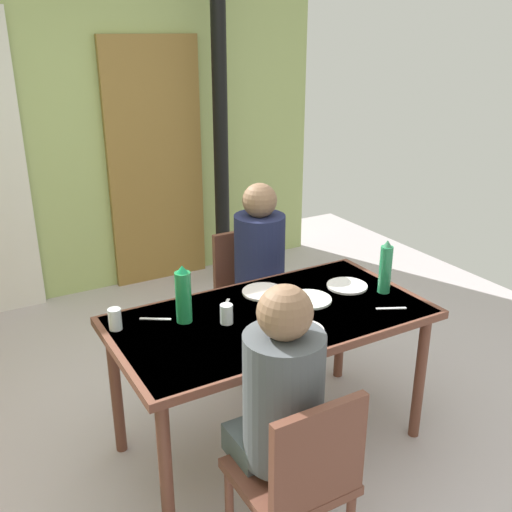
{
  "coord_description": "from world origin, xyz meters",
  "views": [
    {
      "loc": [
        -0.97,
        -2.22,
        2.03
      ],
      "look_at": [
        0.34,
        0.08,
        1.0
      ],
      "focal_mm": 40.96,
      "sensor_mm": 36.0,
      "label": 1
    }
  ],
  "objects_px": {
    "chair_near_diner": "(300,478)",
    "water_bottle_green_near": "(183,295)",
    "dining_table": "(271,328)",
    "chair_far_diner": "(250,292)",
    "water_bottle_green_far": "(385,268)",
    "person_far_diner": "(261,256)",
    "serving_bowl_center": "(262,346)",
    "person_near_diner": "(281,394)"
  },
  "relations": [
    {
      "from": "chair_far_diner",
      "to": "person_far_diner",
      "type": "distance_m",
      "value": 0.31
    },
    {
      "from": "person_far_diner",
      "to": "water_bottle_green_near",
      "type": "relative_size",
      "value": 2.73
    },
    {
      "from": "person_near_diner",
      "to": "person_far_diner",
      "type": "height_order",
      "value": "same"
    },
    {
      "from": "chair_far_diner",
      "to": "water_bottle_green_far",
      "type": "relative_size",
      "value": 3.03
    },
    {
      "from": "water_bottle_green_near",
      "to": "water_bottle_green_far",
      "type": "distance_m",
      "value": 1.05
    },
    {
      "from": "dining_table",
      "to": "chair_near_diner",
      "type": "distance_m",
      "value": 0.84
    },
    {
      "from": "dining_table",
      "to": "chair_near_diner",
      "type": "xyz_separation_m",
      "value": [
        -0.33,
        -0.75,
        -0.18
      ]
    },
    {
      "from": "water_bottle_green_near",
      "to": "serving_bowl_center",
      "type": "xyz_separation_m",
      "value": [
        0.18,
        -0.42,
        -0.11
      ]
    },
    {
      "from": "person_near_diner",
      "to": "water_bottle_green_far",
      "type": "bearing_deg",
      "value": 29.29
    },
    {
      "from": "person_far_diner",
      "to": "dining_table",
      "type": "bearing_deg",
      "value": 64.08
    },
    {
      "from": "chair_near_diner",
      "to": "person_near_diner",
      "type": "distance_m",
      "value": 0.31
    },
    {
      "from": "chair_near_diner",
      "to": "water_bottle_green_near",
      "type": "height_order",
      "value": "water_bottle_green_near"
    },
    {
      "from": "chair_near_diner",
      "to": "water_bottle_green_far",
      "type": "bearing_deg",
      "value": 35.03
    },
    {
      "from": "person_far_diner",
      "to": "serving_bowl_center",
      "type": "height_order",
      "value": "person_far_diner"
    },
    {
      "from": "chair_far_diner",
      "to": "serving_bowl_center",
      "type": "bearing_deg",
      "value": 63.47
    },
    {
      "from": "dining_table",
      "to": "chair_far_diner",
      "type": "height_order",
      "value": "chair_far_diner"
    },
    {
      "from": "dining_table",
      "to": "chair_near_diner",
      "type": "bearing_deg",
      "value": -113.85
    },
    {
      "from": "person_near_diner",
      "to": "water_bottle_green_near",
      "type": "xyz_separation_m",
      "value": [
        -0.06,
        0.76,
        0.1
      ]
    },
    {
      "from": "chair_near_diner",
      "to": "serving_bowl_center",
      "type": "distance_m",
      "value": 0.56
    },
    {
      "from": "person_near_diner",
      "to": "serving_bowl_center",
      "type": "relative_size",
      "value": 4.53
    },
    {
      "from": "dining_table",
      "to": "chair_far_diner",
      "type": "xyz_separation_m",
      "value": [
        0.3,
        0.75,
        -0.18
      ]
    },
    {
      "from": "chair_near_diner",
      "to": "water_bottle_green_near",
      "type": "relative_size",
      "value": 3.08
    },
    {
      "from": "person_near_diner",
      "to": "water_bottle_green_near",
      "type": "height_order",
      "value": "person_near_diner"
    },
    {
      "from": "water_bottle_green_near",
      "to": "serving_bowl_center",
      "type": "height_order",
      "value": "water_bottle_green_near"
    },
    {
      "from": "person_far_diner",
      "to": "water_bottle_green_far",
      "type": "height_order",
      "value": "person_far_diner"
    },
    {
      "from": "water_bottle_green_far",
      "to": "dining_table",
      "type": "bearing_deg",
      "value": 173.55
    },
    {
      "from": "water_bottle_green_near",
      "to": "water_bottle_green_far",
      "type": "xyz_separation_m",
      "value": [
        1.03,
        -0.21,
        0.0
      ]
    },
    {
      "from": "water_bottle_green_near",
      "to": "chair_far_diner",
      "type": "bearing_deg",
      "value": 41.51
    },
    {
      "from": "dining_table",
      "to": "serving_bowl_center",
      "type": "height_order",
      "value": "serving_bowl_center"
    },
    {
      "from": "person_near_diner",
      "to": "dining_table",
      "type": "bearing_deg",
      "value": 61.66
    },
    {
      "from": "dining_table",
      "to": "serving_bowl_center",
      "type": "xyz_separation_m",
      "value": [
        -0.22,
        -0.28,
        0.1
      ]
    },
    {
      "from": "person_far_diner",
      "to": "chair_near_diner",
      "type": "bearing_deg",
      "value": 65.21
    },
    {
      "from": "dining_table",
      "to": "chair_far_diner",
      "type": "relative_size",
      "value": 1.76
    },
    {
      "from": "person_near_diner",
      "to": "person_far_diner",
      "type": "relative_size",
      "value": 1.0
    },
    {
      "from": "chair_far_diner",
      "to": "water_bottle_green_far",
      "type": "distance_m",
      "value": 0.97
    },
    {
      "from": "dining_table",
      "to": "chair_far_diner",
      "type": "distance_m",
      "value": 0.83
    },
    {
      "from": "dining_table",
      "to": "water_bottle_green_far",
      "type": "distance_m",
      "value": 0.68
    },
    {
      "from": "chair_near_diner",
      "to": "water_bottle_green_near",
      "type": "bearing_deg",
      "value": 93.68
    },
    {
      "from": "person_far_diner",
      "to": "serving_bowl_center",
      "type": "relative_size",
      "value": 4.53
    },
    {
      "from": "dining_table",
      "to": "chair_far_diner",
      "type": "bearing_deg",
      "value": 68.28
    },
    {
      "from": "dining_table",
      "to": "person_near_diner",
      "type": "distance_m",
      "value": 0.71
    },
    {
      "from": "chair_near_diner",
      "to": "water_bottle_green_near",
      "type": "xyz_separation_m",
      "value": [
        -0.06,
        0.9,
        0.39
      ]
    }
  ]
}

